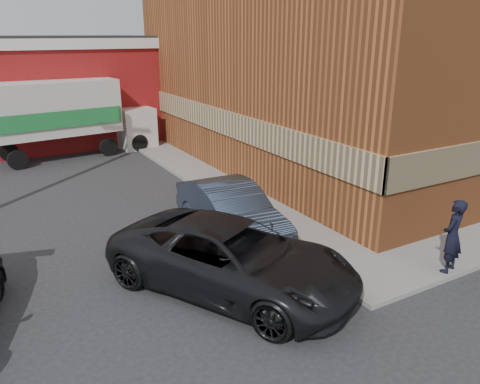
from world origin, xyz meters
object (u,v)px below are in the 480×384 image
sedan (231,211)px  box_truck (70,113)px  suv_a (232,258)px  brick_building (354,57)px  man (453,236)px

sedan → box_truck: (-2.04, 12.26, 1.31)m
sedan → suv_a: (-1.44, -2.69, 0.03)m
brick_building → sedan: size_ratio=3.79×
sedan → suv_a: 3.05m
sedan → suv_a: size_ratio=0.81×
man → box_truck: 17.94m
brick_building → man: (-6.18, -10.55, -3.63)m
man → suv_a: 5.41m
brick_building → box_truck: size_ratio=2.40×
sedan → box_truck: size_ratio=0.63×
brick_building → man: 12.75m
sedan → brick_building: bearing=33.2°
man → box_truck: box_truck is taller
sedan → box_truck: 12.50m
brick_building → box_truck: (-11.79, 6.46, -2.58)m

